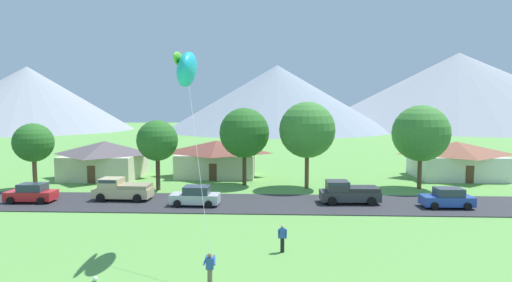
{
  "coord_description": "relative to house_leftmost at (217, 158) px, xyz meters",
  "views": [
    {
      "loc": [
        1.56,
        -9.58,
        8.74
      ],
      "look_at": [
        0.53,
        13.25,
        6.78
      ],
      "focal_mm": 29.07,
      "sensor_mm": 36.0,
      "label": 1
    }
  ],
  "objects": [
    {
      "name": "parked_car_silver_mid_west",
      "position": [
        0.31,
        -15.36,
        -1.43
      ],
      "size": [
        4.26,
        2.19,
        1.68
      ],
      "color": "#B7BCC1",
      "rests_on": "road_strip"
    },
    {
      "name": "mountain_far_west_ridge",
      "position": [
        7.95,
        96.1,
        9.1
      ],
      "size": [
        78.05,
        78.05,
        22.79
      ],
      "primitive_type": "cone",
      "color": "gray",
      "rests_on": "ground"
    },
    {
      "name": "tree_right_of_center",
      "position": [
        22.38,
        -6.85,
        3.56
      ],
      "size": [
        5.87,
        5.87,
        8.8
      ],
      "color": "brown",
      "rests_on": "ground"
    },
    {
      "name": "parked_car_blue_west_end",
      "position": [
        21.86,
        -15.2,
        -1.43
      ],
      "size": [
        4.23,
        2.14,
        1.68
      ],
      "color": "#2847A8",
      "rests_on": "road_strip"
    },
    {
      "name": "mountain_west_ridge",
      "position": [
        81.21,
        121.73,
        12.64
      ],
      "size": [
        116.94,
        116.94,
        29.87
      ],
      "primitive_type": "cone",
      "color": "#8E939E",
      "rests_on": "ground"
    },
    {
      "name": "kite_flyer_with_kite",
      "position": [
        1.95,
        -26.1,
        8.5
      ],
      "size": [
        3.34,
        7.36,
        12.0
      ],
      "color": "#70604C",
      "rests_on": "ground"
    },
    {
      "name": "tree_left_of_center",
      "position": [
        3.86,
        -5.67,
        3.47
      ],
      "size": [
        5.45,
        5.45,
        8.5
      ],
      "color": "#4C3823",
      "rests_on": "ground"
    },
    {
      "name": "road_strip",
      "position": [
        5.61,
        -14.32,
        -2.25
      ],
      "size": [
        160.0,
        7.46,
        0.08
      ],
      "primitive_type": "cube",
      "color": "#2D2D33",
      "rests_on": "ground"
    },
    {
      "name": "house_left_center",
      "position": [
        29.1,
        0.15,
        -0.02
      ],
      "size": [
        10.29,
        7.94,
        4.4
      ],
      "color": "silver",
      "rests_on": "ground"
    },
    {
      "name": "pickup_truck_sand_east_side",
      "position": [
        -6.91,
        -13.54,
        -1.24
      ],
      "size": [
        5.27,
        2.47,
        1.99
      ],
      "color": "#C6B284",
      "rests_on": "road_strip"
    },
    {
      "name": "mountain_central_ridge",
      "position": [
        -79.89,
        92.42,
        8.92
      ],
      "size": [
        71.33,
        71.33,
        22.43
      ],
      "primitive_type": "cone",
      "color": "#8E939E",
      "rests_on": "ground"
    },
    {
      "name": "soccer_ball",
      "position": [
        -1.75,
        -30.95,
        -2.17
      ],
      "size": [
        0.24,
        0.24,
        0.24
      ],
      "primitive_type": "sphere",
      "color": "white",
      "rests_on": "ground"
    },
    {
      "name": "tree_near_right",
      "position": [
        -17.9,
        -8.8,
        2.58
      ],
      "size": [
        4.03,
        4.03,
        6.92
      ],
      "color": "brown",
      "rests_on": "ground"
    },
    {
      "name": "house_right_center",
      "position": [
        -13.41,
        -1.6,
        0.01
      ],
      "size": [
        9.15,
        8.34,
        4.44
      ],
      "color": "beige",
      "rests_on": "ground"
    },
    {
      "name": "mountain_far_east_ridge",
      "position": [
        91.48,
        124.86,
        7.46
      ],
      "size": [
        107.25,
        107.25,
        19.5
      ],
      "primitive_type": "cone",
      "color": "gray",
      "rests_on": "ground"
    },
    {
      "name": "pickup_truck_charcoal_west_side",
      "position": [
        13.71,
        -13.95,
        -1.24
      ],
      "size": [
        5.25,
        2.43,
        1.99
      ],
      "color": "#333338",
      "rests_on": "road_strip"
    },
    {
      "name": "parked_car_red_mid_east",
      "position": [
        -14.68,
        -14.82,
        -1.43
      ],
      "size": [
        4.24,
        2.15,
        1.68
      ],
      "color": "red",
      "rests_on": "road_strip"
    },
    {
      "name": "tree_center",
      "position": [
        10.58,
        -7.09,
        3.89
      ],
      "size": [
        5.89,
        5.89,
        9.14
      ],
      "color": "brown",
      "rests_on": "ground"
    },
    {
      "name": "house_leftmost",
      "position": [
        0.0,
        0.0,
        0.0
      ],
      "size": [
        10.1,
        6.89,
        4.43
      ],
      "color": "beige",
      "rests_on": "ground"
    },
    {
      "name": "watcher_person",
      "position": [
        7.65,
        -26.44,
        -1.42
      ],
      "size": [
        0.56,
        0.24,
        1.68
      ],
      "color": "black",
      "rests_on": "ground"
    },
    {
      "name": "tree_near_left",
      "position": [
        -4.86,
        -8.76,
        2.84
      ],
      "size": [
        4.2,
        4.2,
        7.26
      ],
      "color": "#4C3823",
      "rests_on": "ground"
    }
  ]
}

